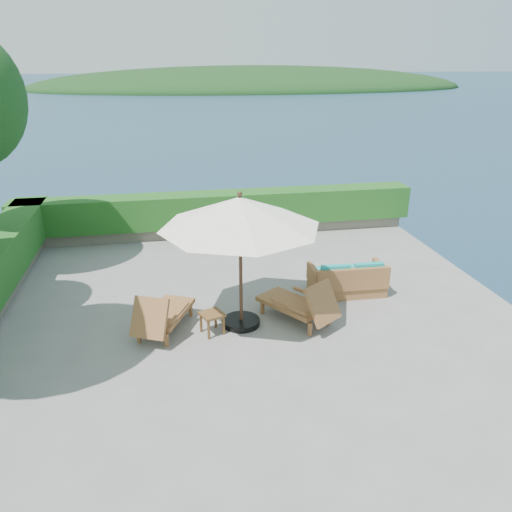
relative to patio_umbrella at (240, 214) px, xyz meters
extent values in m
plane|color=gray|center=(0.22, 0.29, -2.44)|extent=(12.00, 12.00, 0.00)
cube|color=#504A40|center=(0.22, 0.29, -4.00)|extent=(12.00, 12.00, 3.00)
plane|color=#18314D|center=(0.22, 0.29, -5.45)|extent=(600.00, 600.00, 0.00)
ellipsoid|color=black|center=(25.22, 140.29, -5.45)|extent=(126.00, 57.60, 12.60)
cube|color=slate|center=(0.22, 5.89, -2.27)|extent=(12.00, 0.60, 0.36)
cube|color=#1E4915|center=(0.22, 5.89, -1.60)|extent=(12.40, 0.90, 1.00)
cylinder|color=black|center=(0.00, 0.00, -2.38)|extent=(0.81, 0.81, 0.12)
cylinder|color=#3A2315|center=(0.00, 0.00, -1.05)|extent=(0.07, 0.07, 2.79)
cone|color=white|center=(0.00, 0.00, 0.03)|extent=(3.34, 3.34, 0.61)
sphere|color=#3A2315|center=(0.00, 0.00, 0.40)|extent=(0.10, 0.10, 0.10)
cube|color=brown|center=(-2.10, -0.34, -2.31)|extent=(0.08, 0.08, 0.28)
cube|color=brown|center=(-1.56, -0.59, -2.31)|extent=(0.08, 0.08, 0.28)
cube|color=brown|center=(-1.57, 0.82, -2.31)|extent=(0.08, 0.08, 0.28)
cube|color=brown|center=(-1.03, 0.57, -2.31)|extent=(0.08, 0.08, 0.28)
cube|color=brown|center=(-1.52, 0.21, -2.13)|extent=(1.22, 1.55, 0.10)
cube|color=brown|center=(-1.86, -0.51, -1.83)|extent=(0.83, 0.70, 0.75)
cube|color=brown|center=(-1.94, 0.17, -1.97)|extent=(0.44, 0.85, 0.05)
cube|color=brown|center=(-1.28, -0.13, -1.97)|extent=(0.44, 0.85, 0.05)
cube|color=brown|center=(1.30, -0.70, -2.30)|extent=(0.09, 0.09, 0.29)
cube|color=brown|center=(1.81, -0.35, -2.30)|extent=(0.09, 0.09, 0.29)
cube|color=brown|center=(0.53, 0.39, -2.30)|extent=(0.09, 0.09, 0.29)
cube|color=brown|center=(1.04, 0.75, -2.30)|extent=(0.09, 0.09, 0.29)
cube|color=brown|center=(1.11, 0.11, -2.11)|extent=(1.43, 1.61, 0.10)
cube|color=brown|center=(1.59, -0.57, -1.80)|extent=(0.87, 0.81, 0.78)
cube|color=brown|center=(0.92, -0.29, -1.94)|extent=(0.60, 0.81, 0.06)
cube|color=brown|center=(1.54, 0.15, -1.94)|extent=(0.60, 0.81, 0.06)
cube|color=brown|center=(-0.73, -0.46, -2.24)|extent=(0.06, 0.06, 0.41)
cube|color=brown|center=(-0.42, -0.34, -2.24)|extent=(0.06, 0.06, 0.41)
cube|color=brown|center=(-0.86, -0.15, -2.24)|extent=(0.06, 0.06, 0.41)
cube|color=brown|center=(-0.55, -0.02, -2.24)|extent=(0.06, 0.06, 0.41)
cube|color=brown|center=(-0.64, -0.24, -2.01)|extent=(0.56, 0.56, 0.05)
cube|color=brown|center=(2.72, 1.07, -2.25)|extent=(1.75, 0.91, 0.38)
cube|color=brown|center=(2.71, 0.66, -1.92)|extent=(1.73, 0.18, 0.53)
cube|color=brown|center=(1.89, 1.09, -1.96)|extent=(0.14, 0.87, 0.43)
cube|color=brown|center=(3.54, 1.05, -1.96)|extent=(0.14, 0.87, 0.43)
cube|color=teal|center=(2.31, 1.13, -1.97)|extent=(0.77, 0.71, 0.17)
cube|color=teal|center=(3.12, 1.11, -1.97)|extent=(0.77, 0.71, 0.17)
cube|color=teal|center=(2.30, 0.77, -1.75)|extent=(0.68, 0.15, 0.35)
cube|color=teal|center=(3.11, 0.75, -1.75)|extent=(0.68, 0.15, 0.35)
camera|label=1|loc=(-1.38, -9.18, 2.81)|focal=35.00mm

